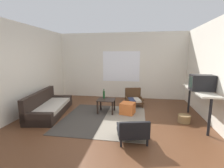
% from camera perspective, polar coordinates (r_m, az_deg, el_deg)
% --- Properties ---
extents(ground_plane, '(7.80, 7.80, 0.00)m').
position_cam_1_polar(ground_plane, '(4.30, -1.51, -14.59)').
color(ground_plane, '#56331E').
extents(far_wall_with_window, '(5.60, 0.13, 2.70)m').
position_cam_1_polar(far_wall_with_window, '(6.95, 3.20, 6.33)').
color(far_wall_with_window, silver).
rests_on(far_wall_with_window, ground).
extents(side_wall_right, '(0.12, 6.60, 2.70)m').
position_cam_1_polar(side_wall_right, '(4.58, 34.06, 2.80)').
color(side_wall_right, silver).
rests_on(side_wall_right, ground).
extents(side_wall_left, '(0.12, 6.60, 2.70)m').
position_cam_1_polar(side_wall_left, '(5.37, -30.06, 3.97)').
color(side_wall_left, silver).
rests_on(side_wall_left, ground).
extents(area_rug, '(2.31, 2.39, 0.01)m').
position_cam_1_polar(area_rug, '(4.79, -2.77, -11.89)').
color(area_rug, '#38332D').
rests_on(area_rug, ground).
extents(couch, '(1.08, 2.09, 0.70)m').
position_cam_1_polar(couch, '(5.45, -21.17, -7.56)').
color(couch, black).
rests_on(couch, ground).
extents(coffee_table, '(0.54, 0.50, 0.43)m').
position_cam_1_polar(coffee_table, '(5.17, -2.02, -6.35)').
color(coffee_table, black).
rests_on(coffee_table, ground).
extents(armchair_by_window, '(0.70, 0.72, 0.61)m').
position_cam_1_polar(armchair_by_window, '(5.95, 7.56, -4.87)').
color(armchair_by_window, '#472D19').
rests_on(armchair_by_window, ground).
extents(armchair_striped_foreground, '(0.72, 0.67, 0.51)m').
position_cam_1_polar(armchair_striped_foreground, '(3.54, 7.24, -15.85)').
color(armchair_striped_foreground, black).
rests_on(armchair_striped_foreground, ground).
extents(ottoman_orange, '(0.49, 0.49, 0.35)m').
position_cam_1_polar(ottoman_orange, '(5.12, 5.43, -8.42)').
color(ottoman_orange, '#D1662D').
rests_on(ottoman_orange, ground).
extents(console_shelf, '(0.44, 1.66, 0.90)m').
position_cam_1_polar(console_shelf, '(4.89, 27.93, -2.80)').
color(console_shelf, beige).
rests_on(console_shelf, ground).
extents(crt_television, '(0.53, 0.35, 0.40)m').
position_cam_1_polar(crt_television, '(4.71, 28.72, 0.38)').
color(crt_television, black).
rests_on(crt_television, console_shelf).
extents(clay_vase, '(0.19, 0.19, 0.33)m').
position_cam_1_polar(clay_vase, '(5.13, 27.07, 0.27)').
color(clay_vase, '#935B38').
rests_on(clay_vase, console_shelf).
extents(glass_bottle, '(0.07, 0.07, 0.30)m').
position_cam_1_polar(glass_bottle, '(5.25, -2.82, -3.61)').
color(glass_bottle, '#194723').
rests_on(glass_bottle, coffee_table).
extents(wicker_basket, '(0.32, 0.32, 0.20)m').
position_cam_1_polar(wicker_basket, '(4.92, 23.74, -10.96)').
color(wicker_basket, olive).
rests_on(wicker_basket, ground).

